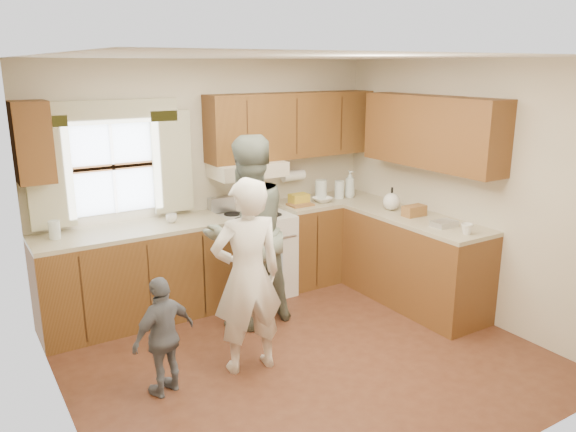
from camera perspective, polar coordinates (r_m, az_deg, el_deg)
room at (r=4.55m, az=1.60°, el=-0.08°), size 3.80×3.80×3.80m
kitchen_fixtures at (r=5.85m, az=0.77°, el=-0.78°), size 3.80×2.25×2.15m
stove at (r=6.11m, az=-3.57°, el=-3.78°), size 0.76×0.67×1.07m
woman_left at (r=4.51m, az=-4.16°, el=-6.14°), size 0.63×0.46×1.62m
woman_right at (r=5.28m, az=-4.16°, el=-1.69°), size 0.96×0.79×1.84m
child at (r=4.41m, az=-12.50°, el=-11.81°), size 0.60×0.39×0.94m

